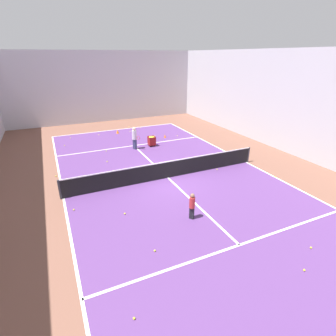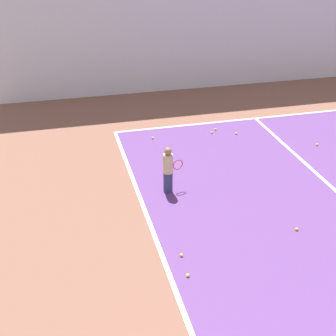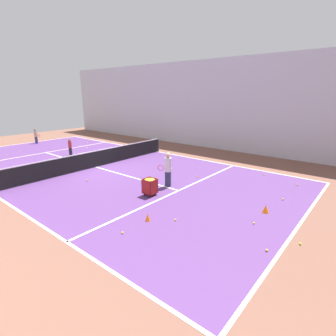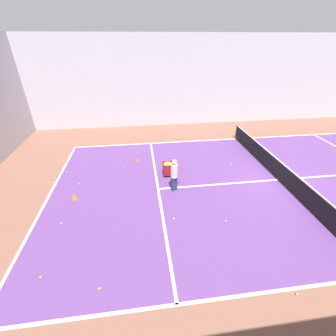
# 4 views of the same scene
# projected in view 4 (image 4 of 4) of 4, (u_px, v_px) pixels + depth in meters

# --- Properties ---
(ground_plane) EXTENTS (33.58, 33.58, 0.00)m
(ground_plane) POSITION_uv_depth(u_px,v_px,m) (278.00, 180.00, 11.38)
(ground_plane) COLOR brown
(court_playing_area) EXTENTS (10.82, 22.14, 0.00)m
(court_playing_area) POSITION_uv_depth(u_px,v_px,m) (278.00, 180.00, 11.38)
(court_playing_area) COLOR #563370
(court_playing_area) RESTS_ON ground
(line_baseline_far) EXTENTS (10.82, 0.10, 0.00)m
(line_baseline_far) POSITION_uv_depth(u_px,v_px,m) (48.00, 197.00, 10.11)
(line_baseline_far) COLOR white
(line_baseline_far) RESTS_ON ground
(line_sideline_right) EXTENTS (0.10, 22.14, 0.00)m
(line_sideline_right) POSITION_uv_depth(u_px,v_px,m) (236.00, 139.00, 16.02)
(line_sideline_right) COLOR white
(line_sideline_right) RESTS_ON ground
(line_service_far) EXTENTS (10.82, 0.10, 0.00)m
(line_service_far) POSITION_uv_depth(u_px,v_px,m) (158.00, 189.00, 10.68)
(line_service_far) COLOR white
(line_service_far) RESTS_ON ground
(line_centre_service) EXTENTS (0.10, 12.18, 0.00)m
(line_centre_service) POSITION_uv_depth(u_px,v_px,m) (278.00, 180.00, 11.37)
(line_centre_service) COLOR white
(line_centre_service) RESTS_ON ground
(hall_enclosure_right) EXTENTS (0.15, 29.88, 6.61)m
(hall_enclosure_right) POSITION_uv_depth(u_px,v_px,m) (223.00, 81.00, 17.63)
(hall_enclosure_right) COLOR silver
(hall_enclosure_right) RESTS_ON ground
(tennis_net) EXTENTS (11.12, 0.10, 0.98)m
(tennis_net) POSITION_uv_depth(u_px,v_px,m) (280.00, 171.00, 11.12)
(tennis_net) COLOR #2D2D33
(tennis_net) RESTS_ON ground
(coach_at_net) EXTENTS (0.47, 0.64, 1.61)m
(coach_at_net) POSITION_uv_depth(u_px,v_px,m) (174.00, 173.00, 10.18)
(coach_at_net) COLOR #2D3351
(coach_at_net) RESTS_ON ground
(ball_cart) EXTENTS (0.49, 0.50, 0.74)m
(ball_cart) POSITION_uv_depth(u_px,v_px,m) (168.00, 167.00, 11.51)
(ball_cart) COLOR maroon
(ball_cart) RESTS_ON ground
(training_cone_0) EXTENTS (0.18, 0.18, 0.27)m
(training_cone_0) POSITION_uv_depth(u_px,v_px,m) (138.00, 159.00, 13.03)
(training_cone_0) COLOR orange
(training_cone_0) RESTS_ON ground
(training_cone_1) EXTENTS (0.25, 0.25, 0.29)m
(training_cone_1) POSITION_uv_depth(u_px,v_px,m) (74.00, 196.00, 9.97)
(training_cone_1) COLOR orange
(training_cone_1) RESTS_ON ground
(tennis_ball_1) EXTENTS (0.07, 0.07, 0.07)m
(tennis_ball_1) POSITION_uv_depth(u_px,v_px,m) (231.00, 164.00, 12.71)
(tennis_ball_1) COLOR yellow
(tennis_ball_1) RESTS_ON ground
(tennis_ball_3) EXTENTS (0.07, 0.07, 0.07)m
(tennis_ball_3) POSITION_uv_depth(u_px,v_px,m) (226.00, 221.00, 8.76)
(tennis_ball_3) COLOR yellow
(tennis_ball_3) RESTS_ON ground
(tennis_ball_4) EXTENTS (0.07, 0.07, 0.07)m
(tennis_ball_4) POSITION_uv_depth(u_px,v_px,m) (41.00, 277.00, 6.69)
(tennis_ball_4) COLOR yellow
(tennis_ball_4) RESTS_ON ground
(tennis_ball_5) EXTENTS (0.07, 0.07, 0.07)m
(tennis_ball_5) POSITION_uv_depth(u_px,v_px,m) (100.00, 289.00, 6.39)
(tennis_ball_5) COLOR yellow
(tennis_ball_5) RESTS_ON ground
(tennis_ball_7) EXTENTS (0.07, 0.07, 0.07)m
(tennis_ball_7) POSITION_uv_depth(u_px,v_px,m) (61.00, 223.00, 8.64)
(tennis_ball_7) COLOR yellow
(tennis_ball_7) RESTS_ON ground
(tennis_ball_9) EXTENTS (0.07, 0.07, 0.07)m
(tennis_ball_9) POSITION_uv_depth(u_px,v_px,m) (125.00, 167.00, 12.49)
(tennis_ball_9) COLOR yellow
(tennis_ball_9) RESTS_ON ground
(tennis_ball_10) EXTENTS (0.07, 0.07, 0.07)m
(tennis_ball_10) POSITION_uv_depth(u_px,v_px,m) (79.00, 184.00, 10.98)
(tennis_ball_10) COLOR yellow
(tennis_ball_10) RESTS_ON ground
(tennis_ball_11) EXTENTS (0.07, 0.07, 0.07)m
(tennis_ball_11) POSITION_uv_depth(u_px,v_px,m) (138.00, 152.00, 14.04)
(tennis_ball_11) COLOR yellow
(tennis_ball_11) RESTS_ON ground
(tennis_ball_12) EXTENTS (0.07, 0.07, 0.07)m
(tennis_ball_12) POSITION_uv_depth(u_px,v_px,m) (268.00, 137.00, 16.27)
(tennis_ball_12) COLOR yellow
(tennis_ball_12) RESTS_ON ground
(tennis_ball_13) EXTENTS (0.07, 0.07, 0.07)m
(tennis_ball_13) POSITION_uv_depth(u_px,v_px,m) (254.00, 153.00, 14.00)
(tennis_ball_13) COLOR yellow
(tennis_ball_13) RESTS_ON ground
(tennis_ball_14) EXTENTS (0.07, 0.07, 0.07)m
(tennis_ball_14) POSITION_uv_depth(u_px,v_px,m) (174.00, 219.00, 8.87)
(tennis_ball_14) COLOR yellow
(tennis_ball_14) RESTS_ON ground
(tennis_ball_16) EXTENTS (0.07, 0.07, 0.07)m
(tennis_ball_16) POSITION_uv_depth(u_px,v_px,m) (297.00, 294.00, 6.25)
(tennis_ball_16) COLOR yellow
(tennis_ball_16) RESTS_ON ground
(tennis_ball_19) EXTENTS (0.07, 0.07, 0.07)m
(tennis_ball_19) POSITION_uv_depth(u_px,v_px,m) (49.00, 182.00, 11.11)
(tennis_ball_19) COLOR yellow
(tennis_ball_19) RESTS_ON ground
(tennis_ball_22) EXTENTS (0.07, 0.07, 0.07)m
(tennis_ball_22) POSITION_uv_depth(u_px,v_px,m) (67.00, 172.00, 11.99)
(tennis_ball_22) COLOR yellow
(tennis_ball_22) RESTS_ON ground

